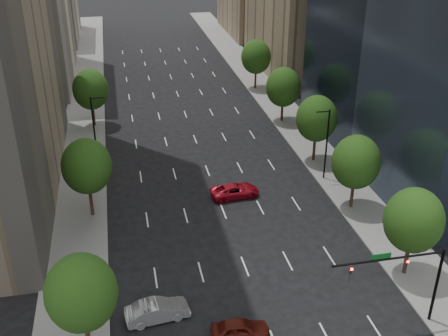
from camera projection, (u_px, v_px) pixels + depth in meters
sidewalk_left at (81, 182)px, 65.16m from camera, size 6.00×200.00×0.15m
sidewalk_right at (324, 159)px, 70.74m from camera, size 6.00×200.00×0.15m
filler_left at (44, 0)px, 125.82m from camera, size 14.00×26.00×18.00m
tree_right_1 at (414, 220)px, 46.93m from camera, size 5.20×5.20×8.75m
tree_right_2 at (356, 162)px, 57.48m from camera, size 5.20×5.20×8.61m
tree_right_3 at (317, 119)px, 67.84m from camera, size 5.20×5.20×8.89m
tree_right_4 at (283, 87)px, 80.26m from camera, size 5.20×5.20×8.46m
tree_right_5 at (256, 57)px, 94.11m from camera, size 5.20×5.20×8.75m
tree_left_0 at (81, 293)px, 38.40m from camera, size 5.20×5.20×8.75m
tree_left_1 at (87, 166)px, 55.78m from camera, size 5.20×5.20×8.97m
tree_left_2 at (91, 90)px, 78.63m from camera, size 5.20×5.20×8.68m
streetlight_rn at (326, 143)px, 63.84m from camera, size 1.70×0.20×9.00m
streetlight_ln at (94, 128)px, 67.75m from camera, size 1.70×0.20×9.00m
traffic_signal at (411, 273)px, 41.33m from camera, size 9.12×0.40×7.38m
car_maroon at (240, 329)px, 42.14m from camera, size 4.74×2.27×1.56m
car_silver at (157, 311)px, 43.88m from camera, size 5.40×2.46×1.72m
car_red_far at (235, 191)px, 61.80m from camera, size 5.82×3.10×1.56m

